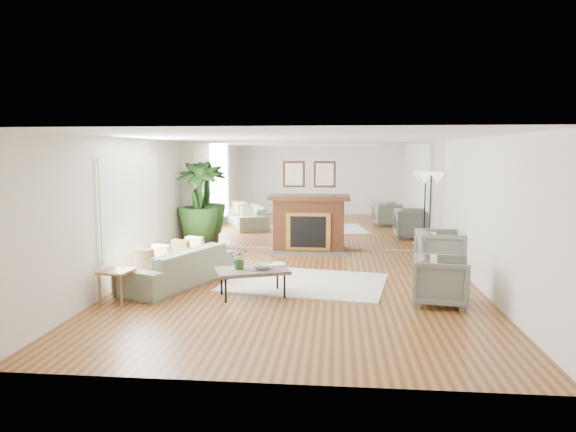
# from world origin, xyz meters

# --- Properties ---
(ground) EXTENTS (7.00, 7.00, 0.00)m
(ground) POSITION_xyz_m (0.00, 0.00, 0.00)
(ground) COLOR brown
(ground) RESTS_ON ground
(wall_left) EXTENTS (0.02, 7.00, 2.50)m
(wall_left) POSITION_xyz_m (-2.99, 0.00, 1.25)
(wall_left) COLOR silver
(wall_left) RESTS_ON ground
(wall_right) EXTENTS (0.02, 7.00, 2.50)m
(wall_right) POSITION_xyz_m (2.99, 0.00, 1.25)
(wall_right) COLOR silver
(wall_right) RESTS_ON ground
(wall_back) EXTENTS (6.00, 0.02, 2.50)m
(wall_back) POSITION_xyz_m (0.00, 3.49, 1.25)
(wall_back) COLOR silver
(wall_back) RESTS_ON ground
(mirror_panel) EXTENTS (5.40, 0.04, 2.40)m
(mirror_panel) POSITION_xyz_m (0.00, 3.47, 1.25)
(mirror_panel) COLOR silver
(mirror_panel) RESTS_ON wall_back
(window_panel) EXTENTS (0.04, 2.40, 1.50)m
(window_panel) POSITION_xyz_m (-2.96, 0.40, 1.35)
(window_panel) COLOR #B2E09E
(window_panel) RESTS_ON wall_left
(fireplace) EXTENTS (1.85, 0.83, 2.05)m
(fireplace) POSITION_xyz_m (0.00, 3.26, 0.66)
(fireplace) COLOR brown
(fireplace) RESTS_ON ground
(area_rug) EXTENTS (2.97, 2.35, 0.03)m
(area_rug) POSITION_xyz_m (0.10, 0.39, 0.01)
(area_rug) COLOR white
(area_rug) RESTS_ON ground
(coffee_table) EXTENTS (1.25, 0.99, 0.44)m
(coffee_table) POSITION_xyz_m (-0.67, -0.50, 0.40)
(coffee_table) COLOR #695B53
(coffee_table) RESTS_ON ground
(sofa) EXTENTS (1.61, 2.35, 0.64)m
(sofa) POSITION_xyz_m (-2.06, 0.09, 0.32)
(sofa) COLOR gray
(sofa) RESTS_ON ground
(armchair_back) EXTENTS (0.86, 0.84, 0.78)m
(armchair_back) POSITION_xyz_m (2.60, 1.59, 0.39)
(armchair_back) COLOR slate
(armchair_back) RESTS_ON ground
(armchair_front) EXTENTS (0.91, 0.90, 0.72)m
(armchair_front) POSITION_xyz_m (2.18, -0.66, 0.36)
(armchair_front) COLOR slate
(armchair_front) RESTS_ON ground
(side_table) EXTENTS (0.50, 0.50, 0.50)m
(side_table) POSITION_xyz_m (-2.65, -1.03, 0.42)
(side_table) COLOR olive
(side_table) RESTS_ON ground
(potted_ficus) EXTENTS (1.06, 1.06, 2.04)m
(potted_ficus) POSITION_xyz_m (-2.52, 3.10, 1.09)
(potted_ficus) COLOR black
(potted_ficus) RESTS_ON ground
(floor_lamp) EXTENTS (0.59, 0.33, 1.82)m
(floor_lamp) POSITION_xyz_m (2.66, 3.10, 1.55)
(floor_lamp) COLOR black
(floor_lamp) RESTS_ON ground
(tabletop_plant) EXTENTS (0.31, 0.28, 0.32)m
(tabletop_plant) POSITION_xyz_m (-0.87, -0.50, 0.60)
(tabletop_plant) COLOR #2D5A21
(tabletop_plant) RESTS_ON coffee_table
(fruit_bowl) EXTENTS (0.33, 0.33, 0.07)m
(fruit_bowl) POSITION_xyz_m (-0.52, -0.48, 0.48)
(fruit_bowl) COLOR olive
(fruit_bowl) RESTS_ON coffee_table
(book) EXTENTS (0.25, 0.31, 0.02)m
(book) POSITION_xyz_m (-0.40, -0.17, 0.45)
(book) COLOR olive
(book) RESTS_ON coffee_table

